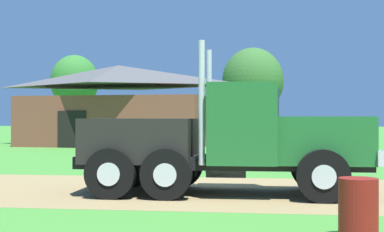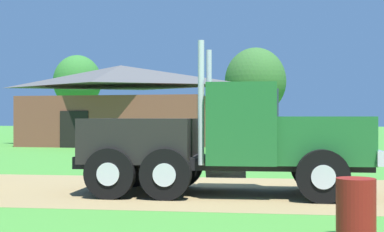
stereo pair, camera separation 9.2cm
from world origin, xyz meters
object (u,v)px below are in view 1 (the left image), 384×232
visitor_far_side (320,149)px  steel_barrel (358,209)px  truck_foreground_white (225,141)px  shed_building (118,107)px

visitor_far_side → steel_barrel: size_ratio=1.70×
truck_foreground_white → visitor_far_side: (2.63, 4.74, -0.42)m
steel_barrel → shed_building: shed_building is taller
shed_building → steel_barrel: bearing=-67.8°
visitor_far_side → shed_building: (-11.15, 17.12, 1.69)m
visitor_far_side → steel_barrel: visitor_far_side is taller
truck_foreground_white → steel_barrel: size_ratio=7.60×
truck_foreground_white → shed_building: 23.49m
truck_foreground_white → shed_building: (-8.51, 21.85, 1.27)m
truck_foreground_white → shed_building: bearing=111.3°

